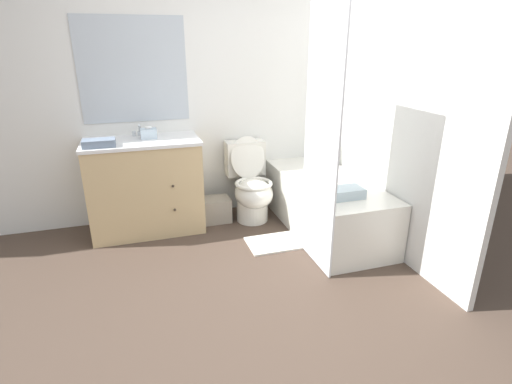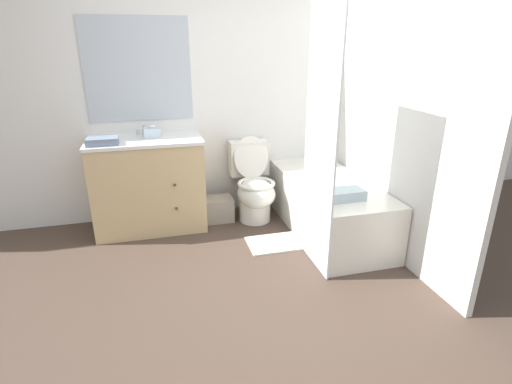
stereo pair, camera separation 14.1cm
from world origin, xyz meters
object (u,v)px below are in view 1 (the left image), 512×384
(toilet, at_px, (251,186))
(bathtub, at_px, (326,204))
(sink_faucet, at_px, (140,132))
(hand_towel_folded, at_px, (99,143))
(bath_towel_folded, at_px, (343,193))
(tissue_box, at_px, (149,133))
(bath_mat, at_px, (275,243))
(vanity_cabinet, at_px, (146,185))
(wastebasket, at_px, (216,210))

(toilet, xyz_separation_m, bathtub, (0.61, -0.45, -0.09))
(sink_faucet, height_order, hand_towel_folded, sink_faucet)
(toilet, height_order, bath_towel_folded, toilet)
(bath_towel_folded, bearing_deg, tissue_box, 145.24)
(toilet, distance_m, tissue_box, 1.11)
(toilet, xyz_separation_m, bath_towel_folded, (0.52, -0.91, 0.20))
(bath_towel_folded, relative_size, bath_mat, 0.68)
(bathtub, bearing_deg, tissue_box, 160.52)
(sink_faucet, distance_m, bathtub, 1.89)
(sink_faucet, relative_size, bathtub, 0.09)
(tissue_box, xyz_separation_m, hand_towel_folded, (-0.42, -0.19, -0.01))
(hand_towel_folded, bearing_deg, toilet, 3.89)
(tissue_box, bearing_deg, sink_faucet, 118.15)
(toilet, distance_m, hand_towel_folded, 1.48)
(vanity_cabinet, bearing_deg, bathtub, -17.47)
(toilet, height_order, hand_towel_folded, hand_towel_folded)
(bathtub, height_order, hand_towel_folded, hand_towel_folded)
(tissue_box, distance_m, bath_towel_folded, 1.81)
(wastebasket, distance_m, bath_towel_folded, 1.37)
(bathtub, distance_m, bath_towel_folded, 0.56)
(bathtub, height_order, tissue_box, tissue_box)
(bath_mat, bearing_deg, bath_towel_folded, -34.00)
(toilet, bearing_deg, hand_towel_folded, -176.11)
(sink_faucet, bearing_deg, wastebasket, -15.38)
(vanity_cabinet, relative_size, hand_towel_folded, 3.92)
(vanity_cabinet, distance_m, tissue_box, 0.49)
(hand_towel_folded, bearing_deg, bathtub, -10.29)
(wastebasket, bearing_deg, bathtub, -27.65)
(toilet, xyz_separation_m, tissue_box, (-0.94, 0.10, 0.58))
(toilet, relative_size, bathtub, 0.53)
(tissue_box, relative_size, bath_towel_folded, 0.42)
(bathtub, xyz_separation_m, hand_towel_folded, (-1.97, 0.36, 0.66))
(toilet, bearing_deg, tissue_box, 174.00)
(toilet, bearing_deg, bathtub, -36.42)
(toilet, xyz_separation_m, hand_towel_folded, (-1.36, -0.09, 0.57))
(bath_towel_folded, bearing_deg, bathtub, 78.40)
(wastebasket, bearing_deg, bath_mat, -58.40)
(bathtub, bearing_deg, toilet, 143.58)
(vanity_cabinet, distance_m, bath_mat, 1.33)
(wastebasket, relative_size, bath_towel_folded, 0.83)
(bath_towel_folded, xyz_separation_m, bath_mat, (-0.47, 0.32, -0.55))
(toilet, relative_size, bath_mat, 1.69)
(vanity_cabinet, height_order, bathtub, vanity_cabinet)
(bath_towel_folded, bearing_deg, sink_faucet, 143.11)
(vanity_cabinet, xyz_separation_m, toilet, (1.02, -0.06, -0.10))
(vanity_cabinet, xyz_separation_m, bath_towel_folded, (1.53, -0.97, 0.10))
(vanity_cabinet, relative_size, bathtub, 0.66)
(vanity_cabinet, bearing_deg, bath_mat, -31.77)
(vanity_cabinet, xyz_separation_m, tissue_box, (0.07, 0.04, 0.48))
(toilet, height_order, bath_mat, toilet)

